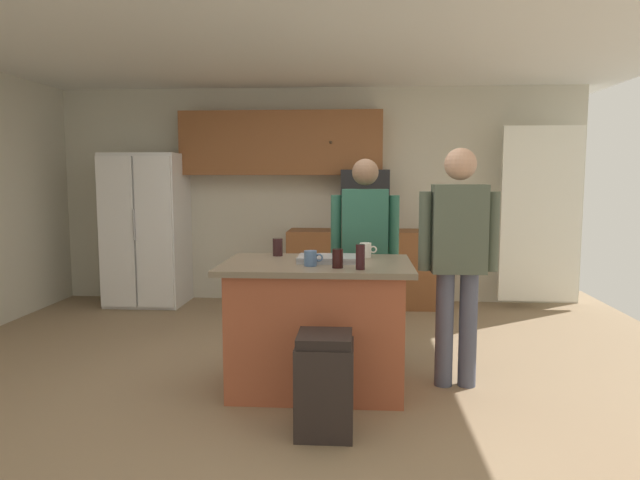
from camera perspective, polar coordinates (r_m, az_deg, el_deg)
floor at (r=4.56m, az=-3.10°, el=-13.28°), size 7.04×7.04×0.00m
ceiling at (r=4.43m, az=-3.32°, el=20.31°), size 7.04×7.04×0.00m
back_wall at (r=7.09m, az=-0.40°, el=4.47°), size 6.40×0.10×2.60m
french_door_window_panel at (r=6.99m, az=21.13°, el=2.38°), size 0.90×0.06×2.00m
cabinet_run_upper at (r=6.94m, az=-3.87°, el=9.58°), size 2.40×0.38×0.75m
cabinet_run_lower at (r=6.83m, az=4.44°, el=-2.79°), size 1.80×0.63×0.90m
refrigerator at (r=7.14m, az=-16.88°, el=1.00°), size 0.88×0.76×1.80m
microwave_over_range at (r=6.76m, az=4.51°, el=5.63°), size 0.56×0.40×0.32m
kitchen_island at (r=4.16m, az=-0.28°, el=-8.45°), size 1.34×0.91×0.92m
person_guest_by_door at (r=4.81m, az=4.47°, el=-0.40°), size 0.57×0.22×1.68m
person_elder_center at (r=4.22m, az=13.61°, el=-0.98°), size 0.57×0.23×1.73m
mug_blue_stoneware at (r=4.32m, az=4.59°, el=-1.01°), size 0.13×0.09×0.11m
glass_stout_tall at (r=4.40m, az=-4.24°, el=-0.72°), size 0.08×0.08×0.14m
mug_ceramic_white at (r=3.89m, az=-0.92°, el=-1.84°), size 0.13×0.09×0.10m
glass_short_whisky at (r=3.75m, az=4.04°, el=-1.70°), size 0.06×0.06×0.17m
glass_pilsner at (r=3.81m, az=1.76°, el=-1.84°), size 0.07×0.07×0.13m
serving_tray at (r=4.10m, az=0.89°, el=-1.88°), size 0.44×0.30×0.04m
trash_bin at (r=3.51m, az=0.47°, el=-14.16°), size 0.34×0.34×0.61m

